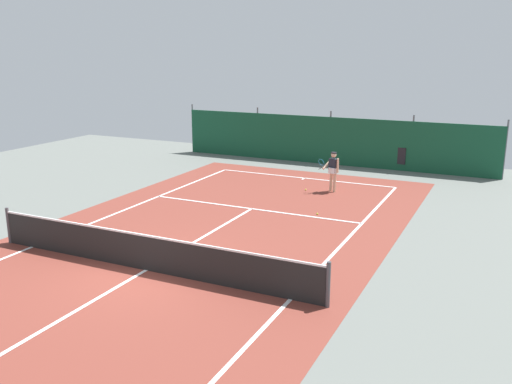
# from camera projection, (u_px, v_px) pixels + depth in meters

# --- Properties ---
(ground_plane) EXTENTS (36.00, 36.00, 0.00)m
(ground_plane) POSITION_uv_depth(u_px,v_px,m) (146.00, 270.00, 14.55)
(ground_plane) COLOR slate
(court_surface) EXTENTS (11.02, 26.60, 0.01)m
(court_surface) POSITION_uv_depth(u_px,v_px,m) (146.00, 270.00, 14.55)
(court_surface) COLOR brown
(court_surface) RESTS_ON ground
(tennis_net) EXTENTS (10.12, 0.10, 1.10)m
(tennis_net) POSITION_uv_depth(u_px,v_px,m) (145.00, 252.00, 14.42)
(tennis_net) COLOR black
(tennis_net) RESTS_ON ground
(back_fence) EXTENTS (16.30, 0.98, 2.70)m
(back_fence) POSITION_uv_depth(u_px,v_px,m) (332.00, 150.00, 28.31)
(back_fence) COLOR #14472D
(back_fence) RESTS_ON ground
(tennis_player) EXTENTS (0.85, 0.64, 1.64)m
(tennis_player) POSITION_uv_depth(u_px,v_px,m) (333.00, 169.00, 22.39)
(tennis_player) COLOR #D8AD8C
(tennis_player) RESTS_ON ground
(tennis_ball_near_player) EXTENTS (0.07, 0.07, 0.07)m
(tennis_ball_near_player) POSITION_uv_depth(u_px,v_px,m) (306.00, 190.00, 22.79)
(tennis_ball_near_player) COLOR #CCDB33
(tennis_ball_near_player) RESTS_ON ground
(tennis_ball_midcourt) EXTENTS (0.07, 0.07, 0.07)m
(tennis_ball_midcourt) POSITION_uv_depth(u_px,v_px,m) (317.00, 214.00, 19.44)
(tennis_ball_midcourt) COLOR #CCDB33
(tennis_ball_midcourt) RESTS_ON ground
(parked_car) EXTENTS (2.42, 4.40, 1.68)m
(parked_car) POSITION_uv_depth(u_px,v_px,m) (401.00, 146.00, 28.36)
(parked_car) COLOR black
(parked_car) RESTS_ON ground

